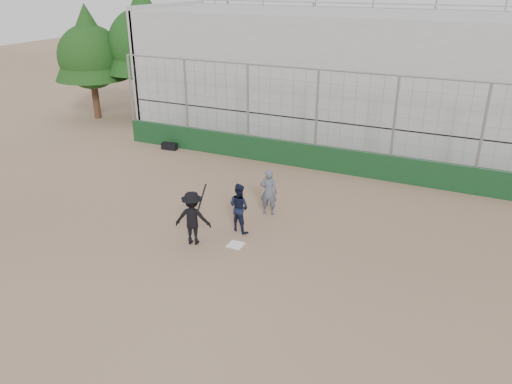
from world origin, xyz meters
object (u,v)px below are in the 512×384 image
at_px(batter_at_plate, 193,218).
at_px(equipment_bag, 169,146).
at_px(catcher_crouched, 239,215).
at_px(umpire, 269,194).

relative_size(batter_at_plate, equipment_bag, 2.46).
bearing_deg(catcher_crouched, equipment_bag, 138.50).
relative_size(umpire, equipment_bag, 1.91).
distance_m(batter_at_plate, catcher_crouched, 1.55).
bearing_deg(batter_at_plate, umpire, 66.36).
bearing_deg(equipment_bag, batter_at_plate, -51.27).
height_order(catcher_crouched, equipment_bag, catcher_crouched).
height_order(batter_at_plate, equipment_bag, batter_at_plate).
height_order(catcher_crouched, umpire, umpire).
bearing_deg(catcher_crouched, umpire, 77.53).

